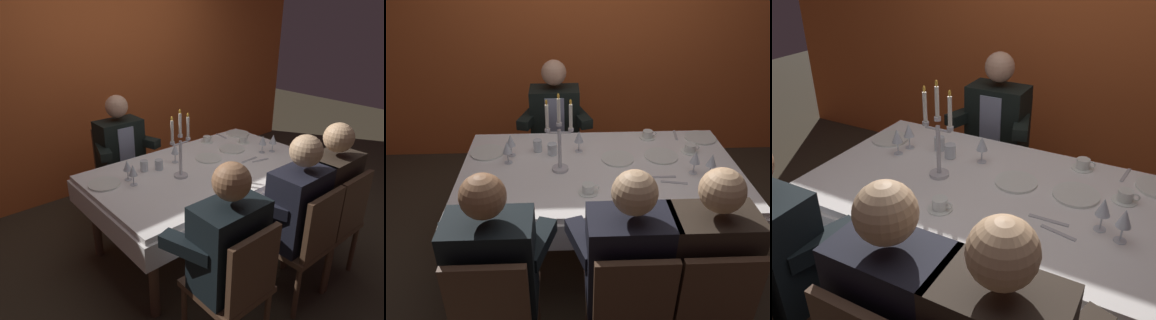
# 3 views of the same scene
# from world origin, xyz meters

# --- Properties ---
(ground_plane) EXTENTS (12.00, 12.00, 0.00)m
(ground_plane) POSITION_xyz_m (0.00, 0.00, 0.00)
(ground_plane) COLOR #383022
(back_wall) EXTENTS (6.00, 0.12, 2.70)m
(back_wall) POSITION_xyz_m (0.00, 1.66, 1.35)
(back_wall) COLOR #D9602A
(back_wall) RESTS_ON ground_plane
(dining_table) EXTENTS (1.94, 1.14, 0.74)m
(dining_table) POSITION_xyz_m (0.00, 0.00, 0.62)
(dining_table) COLOR white
(dining_table) RESTS_ON ground_plane
(candelabra) EXTENTS (0.19, 0.11, 0.55)m
(candelabra) POSITION_xyz_m (-0.28, -0.02, 0.96)
(candelabra) COLOR silver
(candelabra) RESTS_ON dining_table
(dinner_plate_0) EXTENTS (0.24, 0.24, 0.01)m
(dinner_plate_0) POSITION_xyz_m (0.82, 0.41, 0.75)
(dinner_plate_0) COLOR white
(dinner_plate_0) RESTS_ON dining_table
(dinner_plate_1) EXTENTS (0.24, 0.24, 0.01)m
(dinner_plate_1) POSITION_xyz_m (0.45, 0.13, 0.75)
(dinner_plate_1) COLOR white
(dinner_plate_1) RESTS_ON dining_table
(dinner_plate_2) EXTENTS (0.24, 0.24, 0.01)m
(dinner_plate_2) POSITION_xyz_m (-0.81, 0.23, 0.75)
(dinner_plate_2) COLOR white
(dinner_plate_2) RESTS_ON dining_table
(dinner_plate_3) EXTENTS (0.23, 0.23, 0.01)m
(dinner_plate_3) POSITION_xyz_m (0.13, 0.10, 0.75)
(dinner_plate_3) COLOR white
(dinner_plate_3) RESTS_ON dining_table
(wine_glass_0) EXTENTS (0.07, 0.07, 0.16)m
(wine_glass_0) POSITION_xyz_m (-0.62, 0.20, 0.85)
(wine_glass_0) COLOR silver
(wine_glass_0) RESTS_ON dining_table
(wine_glass_1) EXTENTS (0.07, 0.07, 0.16)m
(wine_glass_1) POSITION_xyz_m (0.71, -0.14, 0.86)
(wine_glass_1) COLOR silver
(wine_glass_1) RESTS_ON dining_table
(wine_glass_2) EXTENTS (0.07, 0.07, 0.16)m
(wine_glass_2) POSITION_xyz_m (-0.64, 0.09, 0.85)
(wine_glass_2) COLOR silver
(wine_glass_2) RESTS_ON dining_table
(wine_glass_3) EXTENTS (0.07, 0.07, 0.16)m
(wine_glass_3) POSITION_xyz_m (0.61, -0.10, 0.85)
(wine_glass_3) COLOR silver
(wine_glass_3) RESTS_ON dining_table
(wine_glass_4) EXTENTS (0.07, 0.07, 0.16)m
(wine_glass_4) POSITION_xyz_m (-0.14, 0.24, 0.85)
(wine_glass_4) COLOR silver
(wine_glass_4) RESTS_ON dining_table
(water_tumbler_0) EXTENTS (0.07, 0.07, 0.09)m
(water_tumbler_0) POSITION_xyz_m (-0.33, 0.20, 0.78)
(water_tumbler_0) COLOR silver
(water_tumbler_0) RESTS_ON dining_table
(water_tumbler_1) EXTENTS (0.06, 0.06, 0.09)m
(water_tumbler_1) POSITION_xyz_m (-0.44, 0.26, 0.78)
(water_tumbler_1) COLOR silver
(water_tumbler_1) RESTS_ON dining_table
(coffee_cup_0) EXTENTS (0.13, 0.12, 0.06)m
(coffee_cup_0) POSITION_xyz_m (0.68, 0.19, 0.77)
(coffee_cup_0) COLOR white
(coffee_cup_0) RESTS_ON dining_table
(coffee_cup_1) EXTENTS (0.13, 0.12, 0.06)m
(coffee_cup_1) POSITION_xyz_m (-0.10, -0.30, 0.77)
(coffee_cup_1) COLOR white
(coffee_cup_1) RESTS_ON dining_table
(coffee_cup_2) EXTENTS (0.13, 0.12, 0.06)m
(coffee_cup_2) POSITION_xyz_m (0.41, 0.43, 0.77)
(coffee_cup_2) COLOR white
(coffee_cup_2) RESTS_ON dining_table
(fork_0) EXTENTS (0.17, 0.05, 0.01)m
(fork_0) POSITION_xyz_m (0.46, -0.21, 0.74)
(fork_0) COLOR #B7B7BC
(fork_0) RESTS_ON dining_table
(knife_1) EXTENTS (0.19, 0.02, 0.01)m
(knife_1) POSITION_xyz_m (0.39, -0.14, 0.74)
(knife_1) COLOR #B7B7BC
(knife_1) RESTS_ON dining_table
(fork_2) EXTENTS (0.04, 0.17, 0.01)m
(fork_2) POSITION_xyz_m (0.64, 0.47, 0.74)
(fork_2) COLOR #B7B7BC
(fork_2) RESTS_ON dining_table
(seated_diner_0) EXTENTS (0.63, 0.48, 1.24)m
(seated_diner_0) POSITION_xyz_m (-0.61, -0.89, 0.74)
(seated_diner_0) COLOR #523726
(seated_diner_0) RESTS_ON ground_plane
(seated_diner_1) EXTENTS (0.63, 0.48, 1.24)m
(seated_diner_1) POSITION_xyz_m (-0.32, 0.89, 0.74)
(seated_diner_1) COLOR #523726
(seated_diner_1) RESTS_ON ground_plane
(seated_diner_2) EXTENTS (0.63, 0.48, 1.24)m
(seated_diner_2) POSITION_xyz_m (0.06, -0.89, 0.74)
(seated_diner_2) COLOR #523726
(seated_diner_2) RESTS_ON ground_plane
(seated_diner_3) EXTENTS (0.63, 0.48, 1.24)m
(seated_diner_3) POSITION_xyz_m (0.45, -0.89, 0.74)
(seated_diner_3) COLOR #523726
(seated_diner_3) RESTS_ON ground_plane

